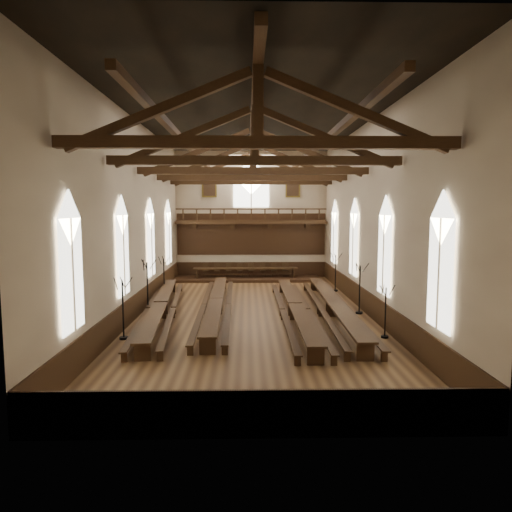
{
  "coord_description": "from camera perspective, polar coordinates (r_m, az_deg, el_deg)",
  "views": [
    {
      "loc": [
        -0.32,
        -23.43,
        5.51
      ],
      "look_at": [
        0.16,
        1.5,
        2.89
      ],
      "focal_mm": 32.0,
      "sensor_mm": 36.0,
      "label": 1
    }
  ],
  "objects": [
    {
      "name": "ground",
      "position": [
        24.07,
        -0.32,
        -7.24
      ],
      "size": [
        26.0,
        26.0,
        0.0
      ],
      "primitive_type": "plane",
      "color": "brown",
      "rests_on": "ground"
    },
    {
      "name": "candelabrum_left_mid",
      "position": [
        24.66,
        -13.38,
        -5.02
      ],
      "size": [
        0.82,
        0.87,
        2.87
      ],
      "color": "black",
      "rests_on": "ground"
    },
    {
      "name": "candelabrum_right_far",
      "position": [
        30.83,
        9.9,
        -2.93
      ],
      "size": [
        0.75,
        0.77,
        2.55
      ],
      "color": "black",
      "rests_on": "ground"
    },
    {
      "name": "room_walls",
      "position": [
        23.45,
        -0.33,
        8.31
      ],
      "size": [
        26.0,
        26.0,
        26.0
      ],
      "color": "beige",
      "rests_on": "ground"
    },
    {
      "name": "candelabrum_left_near",
      "position": [
        20.17,
        -16.26,
        -7.74
      ],
      "size": [
        0.78,
        0.79,
        2.66
      ],
      "color": "black",
      "rests_on": "ground"
    },
    {
      "name": "refectory_row_b",
      "position": [
        24.32,
        -5.01,
        -5.75
      ],
      "size": [
        1.74,
        14.75,
        0.78
      ],
      "color": "#3D2913",
      "rests_on": "ground"
    },
    {
      "name": "minstrels_gallery",
      "position": [
        36.13,
        -0.6,
        3.45
      ],
      "size": [
        11.8,
        1.24,
        3.7
      ],
      "color": "#3D2913",
      "rests_on": "room_walls"
    },
    {
      "name": "dais",
      "position": [
        35.25,
        -1.3,
        -2.84
      ],
      "size": [
        11.4,
        2.93,
        0.2
      ],
      "primitive_type": "cube",
      "color": "#372210",
      "rests_on": "ground"
    },
    {
      "name": "roof_trusses",
      "position": [
        23.59,
        -0.33,
        12.57
      ],
      "size": [
        11.7,
        25.7,
        2.8
      ],
      "color": "#3D2913",
      "rests_on": "room_walls"
    },
    {
      "name": "refectory_row_c",
      "position": [
        23.16,
        4.93,
        -6.36
      ],
      "size": [
        1.58,
        14.63,
        0.77
      ],
      "color": "#3D2913",
      "rests_on": "ground"
    },
    {
      "name": "portraits",
      "position": [
        36.37,
        -0.61,
        8.5
      ],
      "size": [
        7.75,
        0.09,
        1.45
      ],
      "color": "brown",
      "rests_on": "room_walls"
    },
    {
      "name": "high_table",
      "position": [
        35.15,
        -1.3,
        -1.66
      ],
      "size": [
        8.06,
        1.21,
        0.75
      ],
      "color": "#3D2913",
      "rests_on": "dais"
    },
    {
      "name": "candelabrum_right_near",
      "position": [
        20.36,
        15.84,
        -7.91
      ],
      "size": [
        0.69,
        0.66,
        2.3
      ],
      "color": "black",
      "rests_on": "ground"
    },
    {
      "name": "refectory_row_d",
      "position": [
        23.95,
        9.63,
        -5.96
      ],
      "size": [
        1.8,
        14.96,
        0.81
      ],
      "color": "#3D2913",
      "rests_on": "ground"
    },
    {
      "name": "side_windows",
      "position": [
        23.5,
        -0.32,
        1.67
      ],
      "size": [
        11.85,
        19.8,
        4.5
      ],
      "color": "white",
      "rests_on": "room_walls"
    },
    {
      "name": "refectory_row_a",
      "position": [
        23.93,
        -11.91,
        -6.08
      ],
      "size": [
        2.2,
        14.66,
        0.77
      ],
      "color": "#3D2913",
      "rests_on": "ground"
    },
    {
      "name": "end_window",
      "position": [
        36.37,
        -0.61,
        8.69
      ],
      "size": [
        2.8,
        0.12,
        3.8
      ],
      "color": "white",
      "rests_on": "room_walls"
    },
    {
      "name": "candelabrum_right_mid",
      "position": [
        24.55,
        12.8,
        -5.18
      ],
      "size": [
        0.73,
        0.83,
        2.7
      ],
      "color": "black",
      "rests_on": "ground"
    },
    {
      "name": "high_chairs",
      "position": [
        35.93,
        -1.3,
        -1.66
      ],
      "size": [
        6.76,
        0.47,
        0.98
      ],
      "color": "#3D2913",
      "rests_on": "dais"
    },
    {
      "name": "wainscot_band",
      "position": [
        23.94,
        -0.32,
        -5.84
      ],
      "size": [
        12.0,
        26.0,
        1.2
      ],
      "color": "#372210",
      "rests_on": "ground"
    },
    {
      "name": "candelabrum_left_far",
      "position": [
        29.26,
        -11.41,
        -3.46
      ],
      "size": [
        0.75,
        0.75,
        2.53
      ],
      "color": "black",
      "rests_on": "ground"
    }
  ]
}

